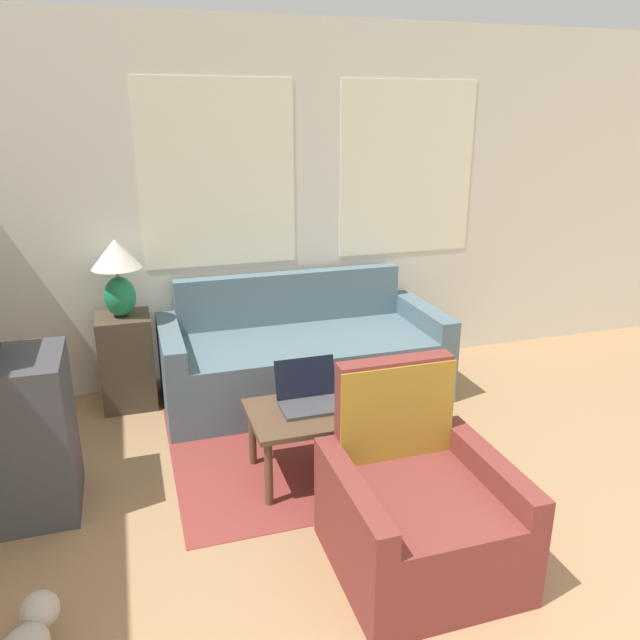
{
  "coord_description": "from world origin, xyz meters",
  "views": [
    {
      "loc": [
        -1.48,
        -0.61,
        1.99
      ],
      "look_at": [
        -0.38,
        2.88,
        0.75
      ],
      "focal_mm": 35.0,
      "sensor_mm": 36.0,
      "label": 1
    }
  ],
  "objects_px": {
    "laptop": "(310,396)",
    "cup_navy": "(380,384)",
    "table_lamp": "(117,270)",
    "tv_remote": "(365,399)",
    "couch": "(302,358)",
    "armchair": "(415,510)",
    "coffee_table": "(340,414)",
    "book_red": "(402,402)",
    "snack_bowl": "(368,410)"
  },
  "relations": [
    {
      "from": "cup_navy",
      "to": "book_red",
      "type": "xyz_separation_m",
      "value": [
        0.05,
        -0.2,
        -0.03
      ]
    },
    {
      "from": "couch",
      "to": "laptop",
      "type": "relative_size",
      "value": 5.68
    },
    {
      "from": "coffee_table",
      "to": "tv_remote",
      "type": "xyz_separation_m",
      "value": [
        0.16,
        0.03,
        0.06
      ]
    },
    {
      "from": "couch",
      "to": "cup_navy",
      "type": "height_order",
      "value": "couch"
    },
    {
      "from": "armchair",
      "to": "book_red",
      "type": "bearing_deg",
      "value": 70.57
    },
    {
      "from": "coffee_table",
      "to": "tv_remote",
      "type": "relative_size",
      "value": 6.59
    },
    {
      "from": "laptop",
      "to": "snack_bowl",
      "type": "distance_m",
      "value": 0.34
    },
    {
      "from": "cup_navy",
      "to": "tv_remote",
      "type": "relative_size",
      "value": 0.62
    },
    {
      "from": "book_red",
      "to": "cup_navy",
      "type": "bearing_deg",
      "value": 104.04
    },
    {
      "from": "table_lamp",
      "to": "cup_navy",
      "type": "distance_m",
      "value": 1.9
    },
    {
      "from": "laptop",
      "to": "cup_navy",
      "type": "distance_m",
      "value": 0.45
    },
    {
      "from": "tv_remote",
      "to": "coffee_table",
      "type": "bearing_deg",
      "value": -170.69
    },
    {
      "from": "table_lamp",
      "to": "cup_navy",
      "type": "relative_size",
      "value": 5.43
    },
    {
      "from": "book_red",
      "to": "tv_remote",
      "type": "xyz_separation_m",
      "value": [
        -0.18,
        0.11,
        -0.01
      ]
    },
    {
      "from": "armchair",
      "to": "table_lamp",
      "type": "height_order",
      "value": "table_lamp"
    },
    {
      "from": "couch",
      "to": "snack_bowl",
      "type": "bearing_deg",
      "value": -88.61
    },
    {
      "from": "couch",
      "to": "tv_remote",
      "type": "distance_m",
      "value": 1.07
    },
    {
      "from": "coffee_table",
      "to": "book_red",
      "type": "height_order",
      "value": "book_red"
    },
    {
      "from": "couch",
      "to": "coffee_table",
      "type": "xyz_separation_m",
      "value": [
        -0.08,
        -1.08,
        0.09
      ]
    },
    {
      "from": "table_lamp",
      "to": "laptop",
      "type": "bearing_deg",
      "value": -50.36
    },
    {
      "from": "table_lamp",
      "to": "tv_remote",
      "type": "bearing_deg",
      "value": -43.49
    },
    {
      "from": "snack_bowl",
      "to": "tv_remote",
      "type": "xyz_separation_m",
      "value": [
        0.05,
        0.16,
        -0.02
      ]
    },
    {
      "from": "table_lamp",
      "to": "snack_bowl",
      "type": "distance_m",
      "value": 1.95
    },
    {
      "from": "table_lamp",
      "to": "laptop",
      "type": "relative_size",
      "value": 1.5
    },
    {
      "from": "table_lamp",
      "to": "laptop",
      "type": "distance_m",
      "value": 1.62
    },
    {
      "from": "coffee_table",
      "to": "laptop",
      "type": "distance_m",
      "value": 0.2
    },
    {
      "from": "coffee_table",
      "to": "cup_navy",
      "type": "relative_size",
      "value": 10.62
    },
    {
      "from": "book_red",
      "to": "laptop",
      "type": "bearing_deg",
      "value": 162.39
    },
    {
      "from": "table_lamp",
      "to": "tv_remote",
      "type": "relative_size",
      "value": 3.37
    },
    {
      "from": "coffee_table",
      "to": "snack_bowl",
      "type": "distance_m",
      "value": 0.19
    },
    {
      "from": "snack_bowl",
      "to": "book_red",
      "type": "height_order",
      "value": "snack_bowl"
    },
    {
      "from": "couch",
      "to": "tv_remote",
      "type": "bearing_deg",
      "value": -85.89
    },
    {
      "from": "couch",
      "to": "armchair",
      "type": "height_order",
      "value": "armchair"
    },
    {
      "from": "laptop",
      "to": "cup_navy",
      "type": "xyz_separation_m",
      "value": [
        0.44,
        0.04,
        -0.01
      ]
    },
    {
      "from": "table_lamp",
      "to": "laptop",
      "type": "height_order",
      "value": "table_lamp"
    },
    {
      "from": "couch",
      "to": "cup_navy",
      "type": "distance_m",
      "value": 1.0
    },
    {
      "from": "coffee_table",
      "to": "book_red",
      "type": "xyz_separation_m",
      "value": [
        0.34,
        -0.09,
        0.06
      ]
    },
    {
      "from": "armchair",
      "to": "tv_remote",
      "type": "bearing_deg",
      "value": 84.61
    },
    {
      "from": "cup_navy",
      "to": "snack_bowl",
      "type": "xyz_separation_m",
      "value": [
        -0.18,
        -0.25,
        -0.02
      ]
    },
    {
      "from": "table_lamp",
      "to": "book_red",
      "type": "xyz_separation_m",
      "value": [
        1.47,
        -1.34,
        -0.56
      ]
    },
    {
      "from": "cup_navy",
      "to": "snack_bowl",
      "type": "distance_m",
      "value": 0.31
    },
    {
      "from": "table_lamp",
      "to": "book_red",
      "type": "relative_size",
      "value": 2.02
    },
    {
      "from": "cup_navy",
      "to": "tv_remote",
      "type": "distance_m",
      "value": 0.16
    },
    {
      "from": "couch",
      "to": "coffee_table",
      "type": "height_order",
      "value": "couch"
    },
    {
      "from": "couch",
      "to": "cup_navy",
      "type": "relative_size",
      "value": 20.56
    },
    {
      "from": "laptop",
      "to": "cup_navy",
      "type": "height_order",
      "value": "laptop"
    },
    {
      "from": "laptop",
      "to": "table_lamp",
      "type": "bearing_deg",
      "value": 129.64
    },
    {
      "from": "book_red",
      "to": "table_lamp",
      "type": "bearing_deg",
      "value": 137.75
    },
    {
      "from": "snack_bowl",
      "to": "table_lamp",
      "type": "bearing_deg",
      "value": 131.95
    },
    {
      "from": "coffee_table",
      "to": "tv_remote",
      "type": "bearing_deg",
      "value": 9.31
    }
  ]
}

